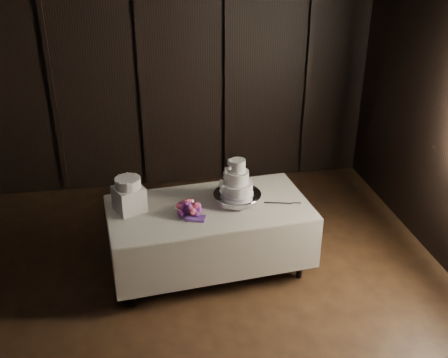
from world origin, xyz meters
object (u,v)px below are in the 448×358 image
cake_stand (237,197)px  display_table (210,236)px  bouquet (189,208)px  box_pedestal (129,199)px  wedding_cake (235,181)px  small_cake (128,183)px

cake_stand → display_table: bearing=-169.9°
bouquet → box_pedestal: (-0.56, 0.17, 0.06)m
bouquet → box_pedestal: 0.58m
display_table → box_pedestal: (-0.77, 0.05, 0.47)m
box_pedestal → display_table: bearing=-4.0°
bouquet → box_pedestal: bearing=163.5°
cake_stand → wedding_cake: wedding_cake is taller
wedding_cake → bouquet: bearing=-160.9°
bouquet → small_cake: small_cake is taller
cake_stand → box_pedestal: (-1.06, 0.00, 0.08)m
bouquet → small_cake: (-0.56, 0.17, 0.23)m
small_cake → bouquet: bearing=-16.5°
bouquet → display_table: bearing=27.4°
display_table → cake_stand: (0.29, 0.05, 0.39)m
wedding_cake → small_cake: bearing=-179.0°
display_table → small_cake: bearing=170.3°
cake_stand → bouquet: bearing=-162.2°
display_table → bouquet: bearing=-158.3°
wedding_cake → small_cake: 1.04m
cake_stand → small_cake: 1.09m
wedding_cake → small_cake: (-1.04, 0.02, 0.06)m
display_table → bouquet: 0.48m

